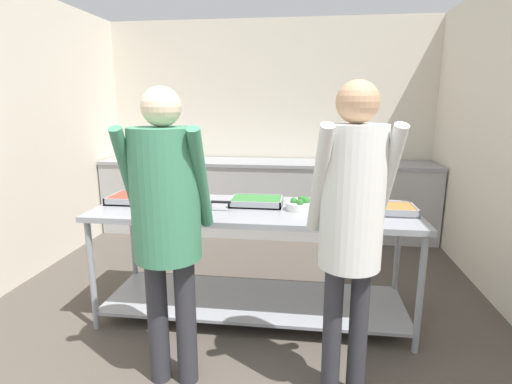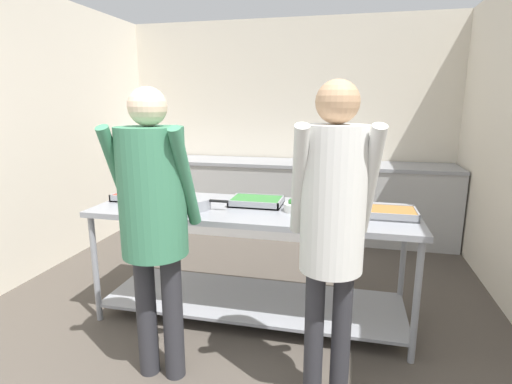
{
  "view_description": "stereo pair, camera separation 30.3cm",
  "coord_description": "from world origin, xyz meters",
  "px_view_note": "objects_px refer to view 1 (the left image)",
  "views": [
    {
      "loc": [
        0.51,
        -0.97,
        1.63
      ],
      "look_at": [
        0.13,
        1.97,
        0.97
      ],
      "focal_mm": 28.0,
      "sensor_mm": 36.0,
      "label": 1
    },
    {
      "loc": [
        0.81,
        -0.91,
        1.63
      ],
      "look_at": [
        0.13,
        1.97,
        0.97
      ],
      "focal_mm": 28.0,
      "sensor_mm": 36.0,
      "label": 2
    }
  ],
  "objects_px": {
    "serving_tray_vegetables": "(141,199)",
    "serving_tray_greens": "(257,202)",
    "sauce_pan": "(193,205)",
    "serving_tray_roast": "(388,209)",
    "water_bottle": "(345,154)",
    "plate_stack": "(336,202)",
    "guest_serving_left": "(166,210)",
    "guest_serving_right": "(352,212)",
    "broccoli_bowl": "(300,205)"
  },
  "relations": [
    {
      "from": "guest_serving_left",
      "to": "guest_serving_right",
      "type": "bearing_deg",
      "value": -1.22
    },
    {
      "from": "broccoli_bowl",
      "to": "water_bottle",
      "type": "xyz_separation_m",
      "value": [
        0.5,
        2.14,
        0.12
      ]
    },
    {
      "from": "serving_tray_vegetables",
      "to": "water_bottle",
      "type": "height_order",
      "value": "water_bottle"
    },
    {
      "from": "serving_tray_vegetables",
      "to": "serving_tray_greens",
      "type": "height_order",
      "value": "same"
    },
    {
      "from": "sauce_pan",
      "to": "serving_tray_roast",
      "type": "height_order",
      "value": "sauce_pan"
    },
    {
      "from": "serving_tray_greens",
      "to": "water_bottle",
      "type": "height_order",
      "value": "water_bottle"
    },
    {
      "from": "serving_tray_greens",
      "to": "plate_stack",
      "type": "bearing_deg",
      "value": 7.07
    },
    {
      "from": "plate_stack",
      "to": "serving_tray_roast",
      "type": "bearing_deg",
      "value": -27.02
    },
    {
      "from": "sauce_pan",
      "to": "broccoli_bowl",
      "type": "bearing_deg",
      "value": 8.0
    },
    {
      "from": "serving_tray_roast",
      "to": "water_bottle",
      "type": "height_order",
      "value": "water_bottle"
    },
    {
      "from": "serving_tray_greens",
      "to": "serving_tray_roast",
      "type": "distance_m",
      "value": 0.96
    },
    {
      "from": "serving_tray_roast",
      "to": "water_bottle",
      "type": "bearing_deg",
      "value": 93.28
    },
    {
      "from": "guest_serving_left",
      "to": "serving_tray_roast",
      "type": "bearing_deg",
      "value": 31.03
    },
    {
      "from": "broccoli_bowl",
      "to": "plate_stack",
      "type": "xyz_separation_m",
      "value": [
        0.27,
        0.18,
        -0.01
      ]
    },
    {
      "from": "plate_stack",
      "to": "serving_tray_roast",
      "type": "distance_m",
      "value": 0.39
    },
    {
      "from": "broccoli_bowl",
      "to": "plate_stack",
      "type": "relative_size",
      "value": 0.8
    },
    {
      "from": "broccoli_bowl",
      "to": "serving_tray_roast",
      "type": "height_order",
      "value": "broccoli_bowl"
    },
    {
      "from": "plate_stack",
      "to": "guest_serving_left",
      "type": "distance_m",
      "value": 1.4
    },
    {
      "from": "serving_tray_vegetables",
      "to": "serving_tray_roast",
      "type": "bearing_deg",
      "value": -2.5
    },
    {
      "from": "serving_tray_vegetables",
      "to": "serving_tray_greens",
      "type": "distance_m",
      "value": 0.92
    },
    {
      "from": "broccoli_bowl",
      "to": "guest_serving_left",
      "type": "relative_size",
      "value": 0.12
    },
    {
      "from": "serving_tray_vegetables",
      "to": "guest_serving_right",
      "type": "xyz_separation_m",
      "value": [
        1.53,
        -0.91,
        0.2
      ]
    },
    {
      "from": "serving_tray_greens",
      "to": "serving_tray_vegetables",
      "type": "bearing_deg",
      "value": -178.58
    },
    {
      "from": "water_bottle",
      "to": "sauce_pan",
      "type": "bearing_deg",
      "value": -119.42
    },
    {
      "from": "serving_tray_vegetables",
      "to": "sauce_pan",
      "type": "distance_m",
      "value": 0.52
    },
    {
      "from": "plate_stack",
      "to": "guest_serving_right",
      "type": "relative_size",
      "value": 0.15
    },
    {
      "from": "broccoli_bowl",
      "to": "guest_serving_right",
      "type": "relative_size",
      "value": 0.12
    },
    {
      "from": "broccoli_bowl",
      "to": "plate_stack",
      "type": "distance_m",
      "value": 0.32
    },
    {
      "from": "serving_tray_roast",
      "to": "guest_serving_right",
      "type": "distance_m",
      "value": 0.92
    },
    {
      "from": "guest_serving_left",
      "to": "guest_serving_right",
      "type": "xyz_separation_m",
      "value": [
        0.99,
        -0.02,
        0.03
      ]
    },
    {
      "from": "plate_stack",
      "to": "guest_serving_right",
      "type": "bearing_deg",
      "value": -89.72
    },
    {
      "from": "serving_tray_vegetables",
      "to": "guest_serving_left",
      "type": "xyz_separation_m",
      "value": [
        0.54,
        -0.89,
        0.17
      ]
    },
    {
      "from": "broccoli_bowl",
      "to": "serving_tray_roast",
      "type": "distance_m",
      "value": 0.62
    },
    {
      "from": "serving_tray_vegetables",
      "to": "sauce_pan",
      "type": "relative_size",
      "value": 1.09
    },
    {
      "from": "sauce_pan",
      "to": "guest_serving_left",
      "type": "xyz_separation_m",
      "value": [
        0.06,
        -0.69,
        0.15
      ]
    },
    {
      "from": "serving_tray_vegetables",
      "to": "sauce_pan",
      "type": "height_order",
      "value": "sauce_pan"
    },
    {
      "from": "broccoli_bowl",
      "to": "sauce_pan",
      "type": "bearing_deg",
      "value": -172.0
    },
    {
      "from": "plate_stack",
      "to": "water_bottle",
      "type": "bearing_deg",
      "value": 83.35
    },
    {
      "from": "guest_serving_left",
      "to": "guest_serving_right",
      "type": "height_order",
      "value": "guest_serving_right"
    },
    {
      "from": "broccoli_bowl",
      "to": "guest_serving_left",
      "type": "bearing_deg",
      "value": -131.88
    },
    {
      "from": "sauce_pan",
      "to": "guest_serving_right",
      "type": "height_order",
      "value": "guest_serving_right"
    },
    {
      "from": "guest_serving_right",
      "to": "serving_tray_roast",
      "type": "bearing_deg",
      "value": 67.21
    },
    {
      "from": "serving_tray_vegetables",
      "to": "plate_stack",
      "type": "height_order",
      "value": "serving_tray_vegetables"
    },
    {
      "from": "plate_stack",
      "to": "guest_serving_left",
      "type": "bearing_deg",
      "value": -135.04
    },
    {
      "from": "broccoli_bowl",
      "to": "water_bottle",
      "type": "relative_size",
      "value": 0.96
    },
    {
      "from": "water_bottle",
      "to": "guest_serving_left",
      "type": "bearing_deg",
      "value": -112.4
    },
    {
      "from": "serving_tray_greens",
      "to": "serving_tray_roast",
      "type": "height_order",
      "value": "same"
    },
    {
      "from": "serving_tray_greens",
      "to": "broccoli_bowl",
      "type": "distance_m",
      "value": 0.35
    },
    {
      "from": "guest_serving_right",
      "to": "water_bottle",
      "type": "distance_m",
      "value": 2.97
    },
    {
      "from": "serving_tray_greens",
      "to": "guest_serving_left",
      "type": "distance_m",
      "value": 1.0
    }
  ]
}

